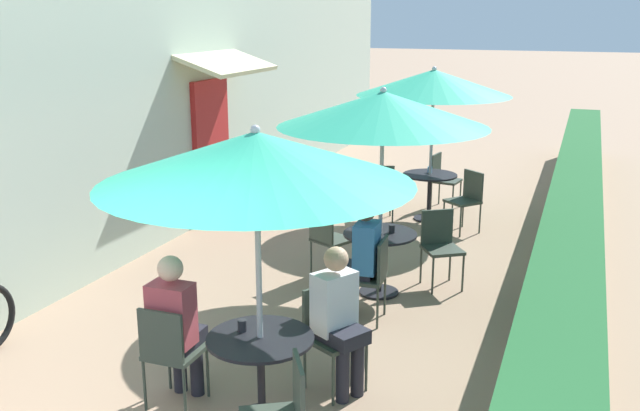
{
  "coord_description": "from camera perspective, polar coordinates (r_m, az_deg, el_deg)",
  "views": [
    {
      "loc": [
        2.79,
        -2.44,
        3.03
      ],
      "look_at": [
        0.15,
        4.59,
        1.0
      ],
      "focal_mm": 40.0,
      "sensor_mm": 36.0,
      "label": 1
    }
  ],
  "objects": [
    {
      "name": "cafe_facade_wall",
      "position": [
        11.21,
        -8.03,
        10.19
      ],
      "size": [
        0.98,
        15.01,
        4.2
      ],
      "color": "#B2C1AD",
      "rests_on": "ground_plane"
    },
    {
      "name": "planter_hedge",
      "position": [
        10.16,
        19.71,
        0.02
      ],
      "size": [
        0.6,
        14.01,
        1.01
      ],
      "color": "tan",
      "rests_on": "ground_plane"
    },
    {
      "name": "patio_table_near",
      "position": [
        5.49,
        -4.76,
        -12.16
      ],
      "size": [
        0.81,
        0.81,
        0.7
      ],
      "color": "black",
      "rests_on": "ground_plane"
    },
    {
      "name": "patio_umbrella_near",
      "position": [
        4.97,
        -5.15,
        3.79
      ],
      "size": [
        2.24,
        2.24,
        2.29
      ],
      "color": "#B7B7BC",
      "rests_on": "ground_plane"
    },
    {
      "name": "cafe_chair_near_right",
      "position": [
        5.95,
        0.77,
        -9.87
      ],
      "size": [
        0.55,
        0.55,
        0.87
      ],
      "rotation": [
        0.0,
        0.0,
        10.48
      ],
      "color": "#384238",
      "rests_on": "ground_plane"
    },
    {
      "name": "seated_patron_near_right",
      "position": [
        5.8,
        1.5,
        -8.7
      ],
      "size": [
        0.51,
        0.48,
        1.25
      ],
      "rotation": [
        0.0,
        0.0,
        10.48
      ],
      "color": "#23232D",
      "rests_on": "ground_plane"
    },
    {
      "name": "cafe_chair_near_back",
      "position": [
        5.76,
        -11.95,
        -11.12
      ],
      "size": [
        0.4,
        0.4,
        0.87
      ],
      "rotation": [
        0.0,
        0.0,
        12.57
      ],
      "color": "#384238",
      "rests_on": "ground_plane"
    },
    {
      "name": "seated_patron_near_back",
      "position": [
        5.77,
        -11.45,
        -9.16
      ],
      "size": [
        0.34,
        0.4,
        1.25
      ],
      "rotation": [
        0.0,
        0.0,
        12.57
      ],
      "color": "#23232D",
      "rests_on": "ground_plane"
    },
    {
      "name": "coffee_cup_near",
      "position": [
        5.49,
        -6.24,
        -9.52
      ],
      "size": [
        0.07,
        0.07,
        0.09
      ],
      "color": "#232328",
      "rests_on": "patio_table_near"
    },
    {
      "name": "patio_table_mid",
      "position": [
        7.89,
        4.8,
        -3.47
      ],
      "size": [
        0.81,
        0.81,
        0.7
      ],
      "color": "black",
      "rests_on": "ground_plane"
    },
    {
      "name": "patio_umbrella_mid",
      "position": [
        7.54,
        5.06,
        7.67
      ],
      "size": [
        2.24,
        2.24,
        2.29
      ],
      "color": "#B7B7BC",
      "rests_on": "ground_plane"
    },
    {
      "name": "cafe_chair_mid_left",
      "position": [
        7.19,
        4.16,
        -5.38
      ],
      "size": [
        0.43,
        0.43,
        0.87
      ],
      "rotation": [
        0.0,
        0.0,
        7.92
      ],
      "color": "#384238",
      "rests_on": "ground_plane"
    },
    {
      "name": "seated_patron_mid_left",
      "position": [
        7.15,
        3.31,
        -4.01
      ],
      "size": [
        0.42,
        0.35,
        1.25
      ],
      "rotation": [
        0.0,
        0.0,
        7.92
      ],
      "color": "#23232D",
      "rests_on": "ground_plane"
    },
    {
      "name": "cafe_chair_mid_right",
      "position": [
        8.21,
        9.59,
        -2.91
      ],
      "size": [
        0.56,
        0.56,
        0.87
      ],
      "rotation": [
        0.0,
        0.0,
        10.02
      ],
      "color": "#384238",
      "rests_on": "ground_plane"
    },
    {
      "name": "cafe_chair_mid_back",
      "position": [
        8.33,
        0.64,
        -2.43
      ],
      "size": [
        0.53,
        0.53,
        0.87
      ],
      "rotation": [
        0.0,
        0.0,
        12.11
      ],
      "color": "#384238",
      "rests_on": "ground_plane"
    },
    {
      "name": "coffee_cup_mid",
      "position": [
        7.84,
        5.76,
        -1.86
      ],
      "size": [
        0.07,
        0.07,
        0.09
      ],
      "color": "#232328",
      "rests_on": "patio_table_mid"
    },
    {
      "name": "patio_table_far",
      "position": [
        10.82,
        8.76,
        1.55
      ],
      "size": [
        0.81,
        0.81,
        0.7
      ],
      "color": "black",
      "rests_on": "ground_plane"
    },
    {
      "name": "patio_umbrella_far",
      "position": [
        10.57,
        9.09,
        9.68
      ],
      "size": [
        2.24,
        2.24,
        2.29
      ],
      "color": "#B7B7BC",
      "rests_on": "ground_plane"
    },
    {
      "name": "cafe_chair_far_left",
      "position": [
        11.53,
        9.74,
        2.33
      ],
      "size": [
        0.46,
        0.46,
        0.87
      ],
      "rotation": [
        0.0,
        0.0,
        4.55
      ],
      "color": "#384238",
      "rests_on": "ground_plane"
    },
    {
      "name": "cafe_chair_far_right",
      "position": [
        10.66,
        4.86,
        1.44
      ],
      "size": [
        0.52,
        0.52,
        0.87
      ],
      "rotation": [
        0.0,
        0.0,
        6.65
      ],
      "color": "#384238",
      "rests_on": "ground_plane"
    },
    {
      "name": "cafe_chair_far_back",
      "position": [
        10.32,
        11.67,
        0.73
      ],
      "size": [
        0.56,
        0.56,
        0.87
      ],
      "rotation": [
        0.0,
        0.0,
        8.74
      ],
      "color": "#384238",
      "rests_on": "ground_plane"
    },
    {
      "name": "coffee_cup_far",
      "position": [
        10.89,
        8.78,
        2.86
      ],
      "size": [
        0.07,
        0.07,
        0.09
      ],
      "color": "teal",
      "rests_on": "patio_table_far"
    }
  ]
}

